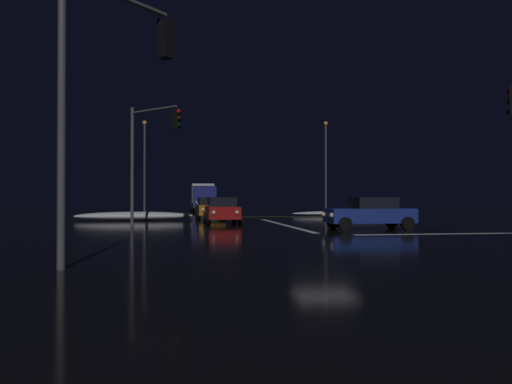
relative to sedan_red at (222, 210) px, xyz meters
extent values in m
cube|color=black|center=(3.34, -9.95, -0.85)|extent=(120.00, 120.00, 0.10)
cube|color=white|center=(3.34, -1.90, -0.80)|extent=(0.35, 13.75, 0.01)
cube|color=yellow|center=(3.34, 9.70, -0.80)|extent=(22.00, 0.15, 0.01)
cube|color=white|center=(11.48, -9.95, -0.80)|extent=(13.75, 0.40, 0.01)
ellipsoid|color=white|center=(-5.50, 4.71, -0.50)|extent=(7.90, 1.50, 0.60)
ellipsoid|color=white|center=(12.18, 10.66, -0.58)|extent=(10.82, 1.50, 0.43)
cube|color=maroon|center=(0.00, -0.04, -0.13)|extent=(1.80, 4.20, 0.70)
cube|color=black|center=(0.00, 0.16, 0.49)|extent=(1.60, 2.00, 0.55)
cylinder|color=black|center=(0.90, -1.59, -0.48)|extent=(0.22, 0.64, 0.64)
cylinder|color=black|center=(-0.90, -1.59, -0.48)|extent=(0.22, 0.64, 0.64)
cylinder|color=black|center=(0.90, 1.51, -0.48)|extent=(0.22, 0.64, 0.64)
cylinder|color=black|center=(-0.90, 1.51, -0.48)|extent=(0.22, 0.64, 0.64)
sphere|color=#F9EFC6|center=(0.65, -2.16, -0.08)|extent=(0.22, 0.22, 0.22)
sphere|color=#F9EFC6|center=(-0.65, -2.16, -0.08)|extent=(0.22, 0.22, 0.22)
cube|color=#C66014|center=(-0.27, 6.40, -0.13)|extent=(1.80, 4.20, 0.70)
cube|color=black|center=(-0.27, 6.60, 0.49)|extent=(1.60, 2.00, 0.55)
cylinder|color=black|center=(0.63, 4.85, -0.48)|extent=(0.22, 0.64, 0.64)
cylinder|color=black|center=(-1.17, 4.85, -0.48)|extent=(0.22, 0.64, 0.64)
cylinder|color=black|center=(0.63, 7.95, -0.48)|extent=(0.22, 0.64, 0.64)
cylinder|color=black|center=(-1.17, 7.95, -0.48)|extent=(0.22, 0.64, 0.64)
sphere|color=#F9EFC6|center=(0.38, 4.28, -0.08)|extent=(0.22, 0.22, 0.22)
sphere|color=#F9EFC6|center=(-0.92, 4.28, -0.08)|extent=(0.22, 0.22, 0.22)
cube|color=#14512D|center=(0.04, 12.61, -0.13)|extent=(1.80, 4.20, 0.70)
cube|color=black|center=(0.04, 12.81, 0.49)|extent=(1.60, 2.00, 0.55)
cylinder|color=black|center=(0.94, 11.06, -0.48)|extent=(0.22, 0.64, 0.64)
cylinder|color=black|center=(-0.86, 11.06, -0.48)|extent=(0.22, 0.64, 0.64)
cylinder|color=black|center=(0.94, 14.16, -0.48)|extent=(0.22, 0.64, 0.64)
cylinder|color=black|center=(-0.86, 14.16, -0.48)|extent=(0.22, 0.64, 0.64)
sphere|color=#F9EFC6|center=(0.69, 10.49, -0.08)|extent=(0.22, 0.22, 0.22)
sphere|color=#F9EFC6|center=(-0.61, 10.49, -0.08)|extent=(0.22, 0.22, 0.22)
cube|color=#B7B7BC|center=(0.08, 18.77, -0.13)|extent=(1.80, 4.20, 0.70)
cube|color=black|center=(0.08, 18.97, 0.49)|extent=(1.60, 2.00, 0.55)
cylinder|color=black|center=(0.98, 17.22, -0.48)|extent=(0.22, 0.64, 0.64)
cylinder|color=black|center=(-0.82, 17.22, -0.48)|extent=(0.22, 0.64, 0.64)
cylinder|color=black|center=(0.98, 20.32, -0.48)|extent=(0.22, 0.64, 0.64)
cylinder|color=black|center=(-0.82, 20.32, -0.48)|extent=(0.22, 0.64, 0.64)
sphere|color=#F9EFC6|center=(0.73, 16.65, -0.08)|extent=(0.22, 0.22, 0.22)
sphere|color=#F9EFC6|center=(-0.57, 16.65, -0.08)|extent=(0.22, 0.22, 0.22)
cube|color=navy|center=(0.18, 22.98, 0.83)|extent=(2.40, 2.20, 2.30)
cube|color=silver|center=(0.18, 27.48, 0.98)|extent=(2.40, 5.00, 2.60)
cylinder|color=black|center=(1.38, 23.58, -0.32)|extent=(0.28, 0.96, 0.96)
cylinder|color=black|center=(-1.02, 23.58, -0.32)|extent=(0.28, 0.96, 0.96)
cylinder|color=black|center=(1.38, 28.28, -0.32)|extent=(0.28, 0.96, 0.96)
cylinder|color=black|center=(-1.02, 28.28, -0.32)|extent=(0.28, 0.96, 0.96)
sphere|color=#F9EFC6|center=(1.03, 21.83, 0.23)|extent=(0.26, 0.26, 0.26)
sphere|color=#F9EFC6|center=(-0.67, 21.83, 0.23)|extent=(0.26, 0.26, 0.26)
cube|color=navy|center=(6.66, -6.51, -0.13)|extent=(4.20, 1.80, 0.70)
cube|color=black|center=(6.86, -6.51, 0.49)|extent=(2.00, 1.60, 0.55)
cylinder|color=black|center=(5.11, -7.41, -0.48)|extent=(0.64, 0.22, 0.64)
cylinder|color=black|center=(5.11, -5.61, -0.48)|extent=(0.64, 0.22, 0.64)
cylinder|color=black|center=(8.21, -7.41, -0.48)|extent=(0.64, 0.22, 0.64)
cylinder|color=black|center=(8.21, -5.61, -0.48)|extent=(0.64, 0.22, 0.64)
sphere|color=#F9EFC6|center=(4.54, -7.16, -0.08)|extent=(0.22, 0.22, 0.22)
sphere|color=#F9EFC6|center=(4.54, -5.86, -0.08)|extent=(0.22, 0.22, 0.22)
cylinder|color=#4C4C51|center=(-5.10, -1.50, 2.47)|extent=(0.18, 0.18, 6.54)
cylinder|color=#4C4C51|center=(-3.90, -2.71, 5.44)|extent=(2.50, 2.50, 0.12)
cube|color=black|center=(-2.69, -3.92, 4.81)|extent=(0.46, 0.46, 1.05)
sphere|color=red|center=(-2.58, -4.03, 5.16)|extent=(0.22, 0.22, 0.22)
sphere|color=black|center=(-2.58, -4.03, 4.81)|extent=(0.22, 0.22, 0.22)
sphere|color=black|center=(-2.58, -4.03, 4.47)|extent=(0.22, 0.22, 0.22)
cylinder|color=#4C4C51|center=(-5.10, -18.39, 2.55)|extent=(0.18, 0.18, 6.71)
cube|color=black|center=(-2.95, -16.23, 4.99)|extent=(0.46, 0.46, 1.05)
sphere|color=red|center=(-2.83, -16.12, 5.33)|extent=(0.22, 0.22, 0.22)
sphere|color=black|center=(-2.83, -16.12, 4.99)|extent=(0.22, 0.22, 0.22)
sphere|color=black|center=(-2.83, -16.12, 4.64)|extent=(0.22, 0.22, 0.22)
sphere|color=red|center=(8.21, -14.81, 4.26)|extent=(0.22, 0.22, 0.22)
sphere|color=black|center=(8.21, -14.81, 3.91)|extent=(0.22, 0.22, 0.22)
sphere|color=black|center=(8.21, -14.81, 3.57)|extent=(0.22, 0.22, 0.22)
cylinder|color=#424247|center=(12.48, 19.70, 3.70)|extent=(0.20, 0.20, 9.01)
sphere|color=#F9AD47|center=(12.48, 19.70, 8.39)|extent=(0.44, 0.44, 0.44)
cylinder|color=#424247|center=(-5.80, 19.70, 3.53)|extent=(0.20, 0.20, 8.65)
sphere|color=#F9AD47|center=(-5.80, 19.70, 8.03)|extent=(0.44, 0.44, 0.44)
camera|label=1|loc=(-2.63, -29.60, 0.75)|focal=34.81mm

